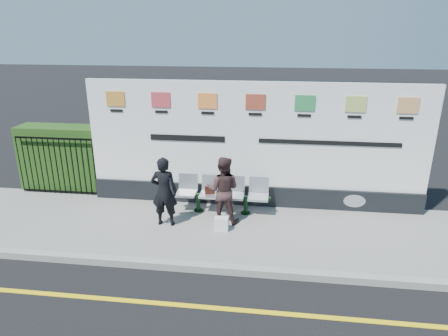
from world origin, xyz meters
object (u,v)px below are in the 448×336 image
at_px(woman_left, 164,192).
at_px(woman_right, 223,190).
at_px(billboard, 254,154).
at_px(bench, 222,203).

relative_size(woman_left, woman_right, 1.03).
height_order(billboard, bench, billboard).
bearing_deg(billboard, woman_right, -120.74).
distance_m(billboard, woman_right, 1.32).
bearing_deg(woman_left, bench, -147.77).
xyz_separation_m(bench, woman_right, (0.09, -0.46, 0.53)).
bearing_deg(woman_left, woman_right, -167.40).
height_order(billboard, woman_right, billboard).
relative_size(billboard, woman_left, 5.11).
distance_m(bench, woman_left, 1.49).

